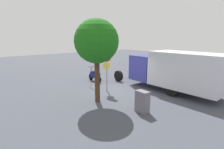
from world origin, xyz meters
TOP-DOWN VIEW (x-y plane):
  - ground_plane at (0.00, 0.00)m, footprint 60.00×60.00m
  - box_truck_near at (-2.47, -2.81)m, footprint 8.33×2.27m
  - motorcycle at (3.31, -0.30)m, footprint 1.81×0.55m
  - stop_sign at (0.52, 0.66)m, footprint 0.71×0.33m
  - street_tree at (-0.73, 2.36)m, footprint 2.48×2.48m
  - utility_cabinet at (-3.43, 1.53)m, footprint 0.70×0.46m
  - bike_rack_hoop at (1.46, 1.11)m, footprint 0.85×0.08m

SIDE VIEW (x-z plane):
  - ground_plane at x=0.00m, z-range 0.00..0.00m
  - bike_rack_hoop at x=1.46m, z-range -0.43..0.43m
  - motorcycle at x=3.31m, z-range -0.08..1.12m
  - utility_cabinet at x=-3.43m, z-range 0.00..1.11m
  - box_truck_near at x=-2.47m, z-range 0.18..2.96m
  - stop_sign at x=0.52m, z-range 0.47..3.31m
  - street_tree at x=-0.73m, z-range 1.11..5.87m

